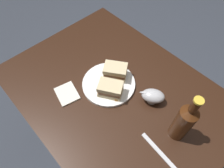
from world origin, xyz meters
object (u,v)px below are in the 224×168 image
at_px(plate, 109,84).
at_px(fork, 159,151).
at_px(sandwich_half_left, 110,89).
at_px(sandwich_half_right, 115,71).
at_px(gravy_boat, 153,96).
at_px(napkin, 67,94).
at_px(cider_bottle, 184,122).

bearing_deg(plate, fork, -11.02).
relative_size(sandwich_half_left, fork, 0.72).
height_order(sandwich_half_right, gravy_boat, sandwich_half_right).
bearing_deg(fork, plate, 173.49).
distance_m(sandwich_half_left, gravy_boat, 0.19).
bearing_deg(napkin, fork, 12.98).
height_order(plate, gravy_boat, gravy_boat).
distance_m(cider_bottle, napkin, 0.52).
bearing_deg(fork, sandwich_half_left, 177.41).
xyz_separation_m(plate, cider_bottle, (0.37, 0.04, 0.10)).
bearing_deg(gravy_boat, fork, -42.07).
distance_m(plate, gravy_boat, 0.22).
height_order(cider_bottle, napkin, cider_bottle).
relative_size(plate, sandwich_half_left, 1.96).
bearing_deg(napkin, sandwich_half_right, 70.32).
xyz_separation_m(sandwich_half_right, fork, (0.38, -0.12, -0.04)).
height_order(sandwich_half_left, fork, sandwich_half_left).
bearing_deg(cider_bottle, fork, -89.71).
distance_m(gravy_boat, fork, 0.23).
relative_size(sandwich_half_right, napkin, 1.18).
bearing_deg(sandwich_half_right, plate, -78.75).
xyz_separation_m(sandwich_half_left, fork, (0.32, -0.04, -0.04)).
bearing_deg(sandwich_half_right, cider_bottle, -1.71).
height_order(sandwich_half_left, sandwich_half_right, sandwich_half_right).
bearing_deg(plate, sandwich_half_right, 101.25).
distance_m(sandwich_half_left, fork, 0.33).
distance_m(plate, sandwich_half_left, 0.07).
xyz_separation_m(plate, sandwich_half_right, (-0.01, 0.05, 0.04)).
distance_m(sandwich_half_right, gravy_boat, 0.21).
height_order(sandwich_half_right, fork, sandwich_half_right).
bearing_deg(sandwich_half_right, fork, -18.22).
xyz_separation_m(plate, sandwich_half_left, (0.04, -0.03, 0.04)).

